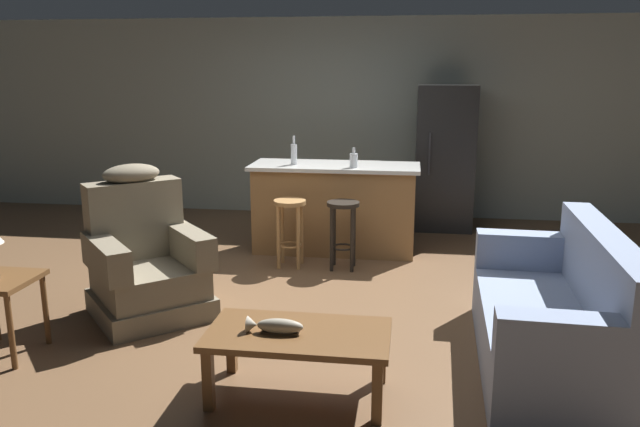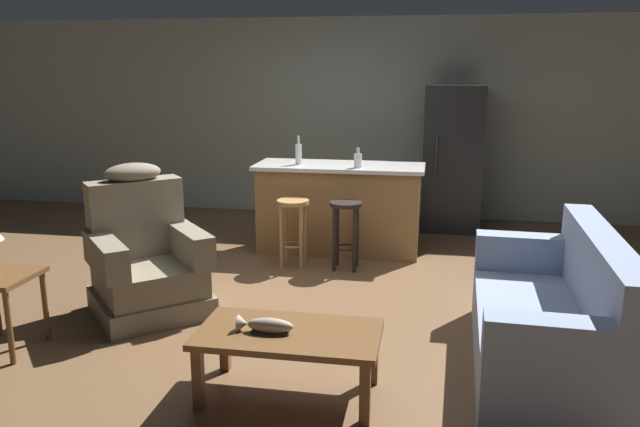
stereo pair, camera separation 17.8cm
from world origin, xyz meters
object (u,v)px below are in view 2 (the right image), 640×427
Objects in this scene: bar_stool_left at (293,220)px; bar_stool_right at (346,223)px; bottle_tall_green at (358,160)px; bottle_short_amber at (299,154)px; couch at (553,323)px; kitchen_island at (339,208)px; recliner_near_lamp at (146,261)px; coffee_table at (289,340)px; fish_figurine at (265,325)px; refrigerator at (452,158)px.

bar_stool_right is (0.53, 0.00, 0.00)m from bar_stool_left.
bottle_short_amber is (-0.65, 0.12, 0.04)m from bottle_tall_green.
couch is 2.91m from bottle_tall_green.
bottle_short_amber is at bearing 96.18° from bar_stool_left.
kitchen_island is 2.65× the size of bar_stool_right.
bar_stool_right is at bearing 91.70° from recliner_near_lamp.
fish_figurine is (-0.14, -0.04, 0.10)m from coffee_table.
refrigerator is at bearing 76.41° from coffee_table.
kitchen_island is 5.88× the size of bottle_short_amber.
bottle_tall_green is at bearing 88.96° from coffee_table.
recliner_near_lamp is 0.68× the size of refrigerator.
bottle_short_amber is (-0.46, 3.11, 0.60)m from fish_figurine.
kitchen_island is 0.65m from bar_stool_right.
bar_stool_right is at bearing -119.88° from refrigerator.
kitchen_island is 0.73m from bar_stool_left.
bar_stool_right is (0.13, 2.55, 0.01)m from fish_figurine.
bottle_tall_green is (-1.57, 2.34, 0.69)m from couch.
bottle_tall_green is at bearing 37.31° from bar_stool_left.
bar_stool_right is 2.22× the size of bottle_short_amber.
fish_figurine is at bearing -81.08° from bar_stool_left.
refrigerator reaches higher than fish_figurine.
coffee_table is 3.14m from kitchen_island.
recliner_near_lamp is 3.92× the size of bottle_short_amber.
recliner_near_lamp reaches higher than bar_stool_left.
bar_stool_left reaches higher than coffee_table.
couch is 2.84× the size of bar_stool_right.
bar_stool_right is at bearing 90.08° from coffee_table.
bottle_tall_green is (1.52, 1.81, 0.61)m from recliner_near_lamp.
coffee_table is at bearing 16.54° from fish_figurine.
kitchen_island reaches higher than couch.
bottle_tall_green is at bearing -10.10° from bottle_short_amber.
refrigerator is 1.71m from bottle_tall_green.
bottle_short_amber is at bearing -142.42° from refrigerator.
fish_figurine is 3.18m from kitchen_island.
kitchen_island is 1.02× the size of refrigerator.
bar_stool_left is 3.29× the size of bottle_tall_green.
bar_stool_right is at bearing -97.26° from bottle_tall_green.
fish_figurine is 0.50× the size of bar_stool_right.
coffee_table is at bearing -77.95° from bar_stool_left.
recliner_near_lamp is 1.76× the size of bar_stool_left.
bottle_tall_green is at bearing -53.82° from couch.
recliner_near_lamp is 5.80× the size of bottle_tall_green.
couch is 1.07× the size of kitchen_island.
bar_stool_left is (-0.37, -0.63, -0.01)m from kitchen_island.
recliner_near_lamp is 1.65m from bar_stool_left.
recliner_near_lamp is 2.00m from bar_stool_right.
couch is 3.81m from refrigerator.
kitchen_island is (1.30, 2.00, 0.06)m from recliner_near_lamp.
coffee_table is 5.32× the size of bottle_tall_green.
bottle_tall_green is (-0.99, -1.38, 0.15)m from refrigerator.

